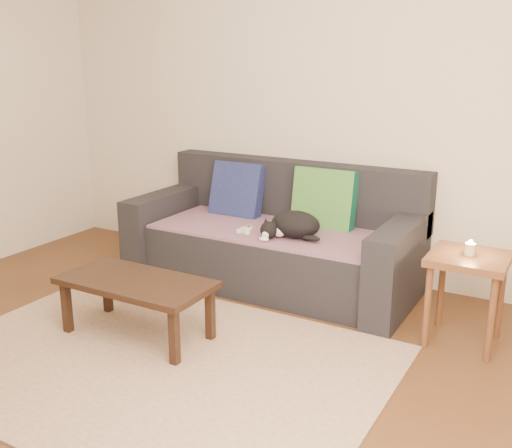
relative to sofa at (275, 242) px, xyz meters
name	(u,v)px	position (x,y,z in m)	size (l,w,h in m)	color
ground	(137,375)	(0.00, -1.57, -0.31)	(4.50, 4.50, 0.00)	brown
back_wall	(302,103)	(0.00, 0.43, 0.99)	(4.50, 0.04, 2.60)	beige
sofa	(275,242)	(0.00, 0.00, 0.00)	(2.10, 0.94, 0.87)	#232328
throw_blanket	(269,230)	(0.00, -0.09, 0.12)	(1.66, 0.74, 0.02)	#442A50
cushion_navy	(237,190)	(-0.43, 0.17, 0.32)	(0.42, 0.11, 0.42)	#110F43
cushion_green	(324,201)	(0.31, 0.17, 0.32)	(0.46, 0.12, 0.46)	#0D5545
cat	(293,225)	(0.25, -0.20, 0.22)	(0.42, 0.36, 0.18)	black
wii_remote_a	(245,229)	(-0.12, -0.24, 0.15)	(0.15, 0.04, 0.03)	white
wii_remote_b	(249,230)	(-0.08, -0.24, 0.15)	(0.15, 0.04, 0.03)	white
side_table	(468,271)	(1.43, -0.32, 0.14)	(0.44, 0.44, 0.54)	brown
candle	(470,249)	(1.43, -0.32, 0.27)	(0.06, 0.06, 0.09)	beige
rug	(155,362)	(0.00, -1.42, -0.30)	(2.50, 1.80, 0.01)	tan
coffee_table	(136,287)	(-0.29, -1.22, 0.01)	(0.92, 0.46, 0.37)	black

